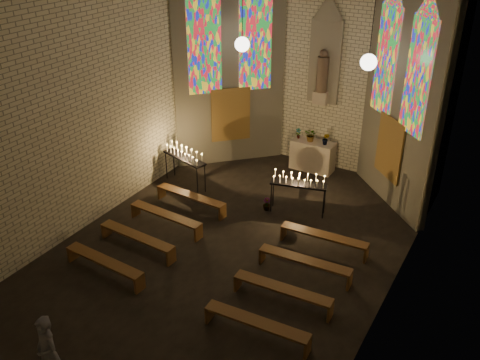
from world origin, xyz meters
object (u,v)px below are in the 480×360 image
at_px(altar, 313,156).
at_px(visitor, 48,353).
at_px(votive_stand_left, 184,155).
at_px(votive_stand_right, 299,181).
at_px(aisle_flower_pot, 267,204).

distance_m(altar, visitor, 10.59).
distance_m(votive_stand_left, votive_stand_right, 3.73).
bearing_deg(votive_stand_right, altar, 89.59).
xyz_separation_m(aisle_flower_pot, votive_stand_right, (0.82, 0.32, 0.81)).
bearing_deg(visitor, votive_stand_left, 118.49).
xyz_separation_m(altar, votive_stand_left, (-3.00, -2.98, 0.53)).
xyz_separation_m(votive_stand_right, visitor, (-1.36, -7.83, -0.23)).
height_order(votive_stand_left, votive_stand_right, votive_stand_left).
relative_size(altar, aisle_flower_pot, 3.71).
xyz_separation_m(altar, visitor, (-0.64, -10.57, 0.27)).
height_order(votive_stand_right, visitor, visitor).
bearing_deg(votive_stand_left, votive_stand_right, 19.64).
bearing_deg(votive_stand_right, aisle_flower_pot, -173.61).
relative_size(votive_stand_left, votive_stand_right, 1.03).
bearing_deg(altar, visitor, -93.46).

